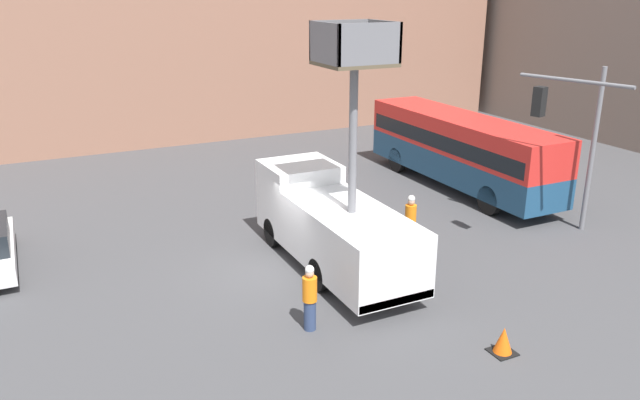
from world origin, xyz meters
The scene contains 8 objects.
ground_plane centered at (0.00, 0.00, 0.00)m, with size 120.00×120.00×0.00m, color #424244.
building_backdrop_far centered at (0.00, 22.41, 6.30)m, with size 44.00×10.00×12.59m.
utility_truck centered at (1.34, -0.49, 1.58)m, with size 2.37×7.36×7.61m.
city_bus centered at (10.13, 4.40, 1.88)m, with size 2.43×10.69×3.17m.
traffic_light_pole centered at (9.70, -2.01, 4.05)m, with size 4.05×3.80×5.91m.
road_worker_near_truck centered at (-0.91, -3.69, 0.91)m, with size 0.38×0.38×1.82m.
road_worker_directing centered at (4.39, -0.36, 0.96)m, with size 0.38×0.38×1.91m.
traffic_cone_near_truck centered at (2.85, -6.75, 0.32)m, with size 0.60×0.60×0.69m.
Camera 1 is at (-6.93, -16.66, 8.49)m, focal length 35.00 mm.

